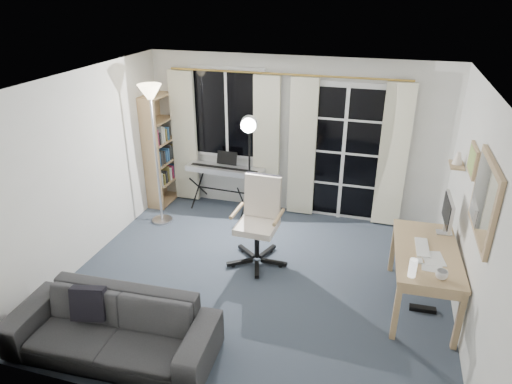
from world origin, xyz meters
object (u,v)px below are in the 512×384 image
at_px(mug, 442,274).
at_px(keyboard_piano, 225,171).
at_px(desk, 426,258).
at_px(sofa, 111,320).
at_px(bookshelf, 162,151).
at_px(torchiere_lamp, 152,114).
at_px(studio_light, 249,137).
at_px(monitor, 448,212).
at_px(office_chair, 260,213).

bearing_deg(mug, keyboard_piano, 144.36).
distance_m(desk, sofa, 3.31).
distance_m(bookshelf, torchiere_lamp, 1.14).
height_order(mug, sofa, mug).
xyz_separation_m(bookshelf, keyboard_piano, (1.11, -0.08, -0.18)).
height_order(torchiere_lamp, studio_light, torchiere_lamp).
relative_size(keyboard_piano, studio_light, 0.72).
bearing_deg(keyboard_piano, sofa, -87.02).
relative_size(torchiere_lamp, monitor, 4.05).
xyz_separation_m(torchiere_lamp, monitor, (3.89, -0.55, -0.69)).
distance_m(bookshelf, studio_light, 1.76).
distance_m(monitor, sofa, 3.75).
xyz_separation_m(bookshelf, torchiere_lamp, (0.31, -0.73, 0.82)).
relative_size(bookshelf, office_chair, 1.59).
bearing_deg(mug, office_chair, 155.67).
distance_m(bookshelf, desk, 4.37).
bearing_deg(bookshelf, sofa, -69.97).
bearing_deg(mug, torchiere_lamp, 158.49).
bearing_deg(sofa, keyboard_piano, 87.54).
relative_size(office_chair, monitor, 2.20).
bearing_deg(office_chair, bookshelf, 149.40).
height_order(torchiere_lamp, sofa, torchiere_lamp).
xyz_separation_m(studio_light, monitor, (2.58, -0.82, -0.39)).
distance_m(torchiere_lamp, keyboard_piano, 1.44).
bearing_deg(torchiere_lamp, studio_light, 11.78).
bearing_deg(monitor, bookshelf, 160.85).
distance_m(bookshelf, mug, 4.67).
xyz_separation_m(mug, sofa, (-2.99, -1.10, -0.38)).
bearing_deg(monitor, studio_light, 160.17).
bearing_deg(keyboard_piano, office_chair, -50.06).
bearing_deg(bookshelf, monitor, -15.41).
bearing_deg(desk, torchiere_lamp, 162.73).
xyz_separation_m(office_chair, sofa, (-0.90, -2.04, -0.27)).
height_order(torchiere_lamp, keyboard_piano, torchiere_lamp).
bearing_deg(office_chair, keyboard_piano, 128.98).
height_order(bookshelf, desk, bookshelf).
xyz_separation_m(bookshelf, desk, (4.00, -1.73, -0.23)).
bearing_deg(keyboard_piano, mug, -32.74).
bearing_deg(office_chair, monitor, 2.12).
relative_size(studio_light, sofa, 0.84).
bearing_deg(keyboard_piano, torchiere_lamp, -138.10).
distance_m(keyboard_piano, monitor, 3.33).
height_order(bookshelf, mug, bookshelf).
bearing_deg(sofa, monitor, 31.05).
bearing_deg(office_chair, studio_light, 117.61).
distance_m(office_chair, mug, 2.29).
bearing_deg(mug, monitor, 84.19).
relative_size(keyboard_piano, office_chair, 1.09).
xyz_separation_m(desk, mug, (0.10, -0.50, 0.15)).
distance_m(torchiere_lamp, studio_light, 1.38).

